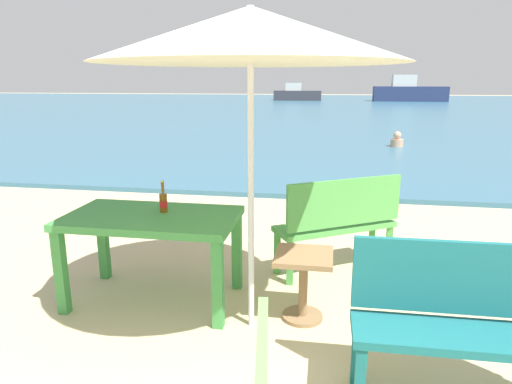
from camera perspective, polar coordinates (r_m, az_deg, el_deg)
The scene contains 10 objects.
sea_water at distance 31.92m, azimuth 9.47°, elevation 10.57°, with size 120.00×50.00×0.08m, color #386B84.
picnic_table_green at distance 3.82m, azimuth -13.02°, elevation -4.39°, with size 1.40×0.80×0.76m.
beer_bottle_amber at distance 3.82m, azimuth -11.64°, elevation -1.14°, with size 0.07×0.07×0.26m.
patio_umbrella at distance 3.13m, azimuth -0.71°, elevation 19.23°, with size 2.10×2.10×2.30m.
side_table_wood at distance 3.56m, azimuth 6.02°, elevation -10.60°, with size 0.44×0.44×0.54m.
bench_teal_center at distance 2.87m, azimuth 24.42°, elevation -14.06°, with size 1.21×0.38×0.95m.
bench_green_left at distance 4.37m, azimuth 10.48°, elevation -3.42°, with size 1.21×0.94×0.95m.
swimmer_person at distance 12.85m, azimuth 17.40°, elevation 6.22°, with size 0.34×0.34×0.41m.
boat_cargo_ship at distance 41.20m, azimuth 18.78°, elevation 11.91°, with size 6.02×1.64×2.19m.
boat_tanker at distance 40.94m, azimuth 5.20°, elevation 12.23°, with size 4.14×1.13×1.51m.
Camera 1 is at (0.23, -1.87, 1.83)m, focal length 31.62 mm.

